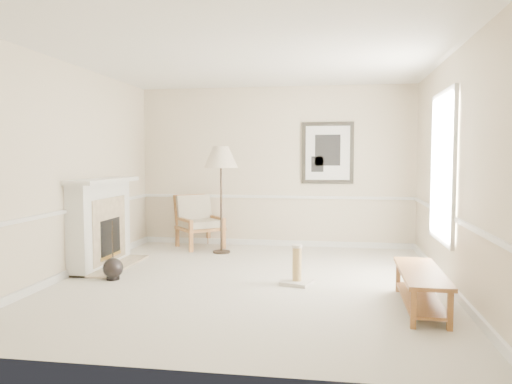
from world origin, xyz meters
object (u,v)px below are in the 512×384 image
at_px(armchair, 198,219).
at_px(bench, 421,283).
at_px(floor_vase, 113,269).
at_px(scratching_post, 297,272).
at_px(floor_lamp, 221,160).

distance_m(armchair, bench, 4.68).
bearing_deg(armchair, bench, -83.50).
xyz_separation_m(floor_vase, scratching_post, (2.43, 0.15, 0.01)).
distance_m(floor_lamp, scratching_post, 2.77).
bearing_deg(scratching_post, bench, -30.89).
height_order(armchair, bench, armchair).
xyz_separation_m(floor_vase, bench, (3.82, -0.68, 0.13)).
xyz_separation_m(armchair, floor_lamp, (0.56, -0.50, 1.07)).
relative_size(floor_vase, scratching_post, 1.56).
relative_size(armchair, scratching_post, 2.03).
distance_m(bench, scratching_post, 1.63).
distance_m(floor_lamp, bench, 4.14).
relative_size(armchair, floor_lamp, 0.57).
bearing_deg(bench, scratching_post, 149.11).
height_order(armchair, floor_lamp, floor_lamp).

